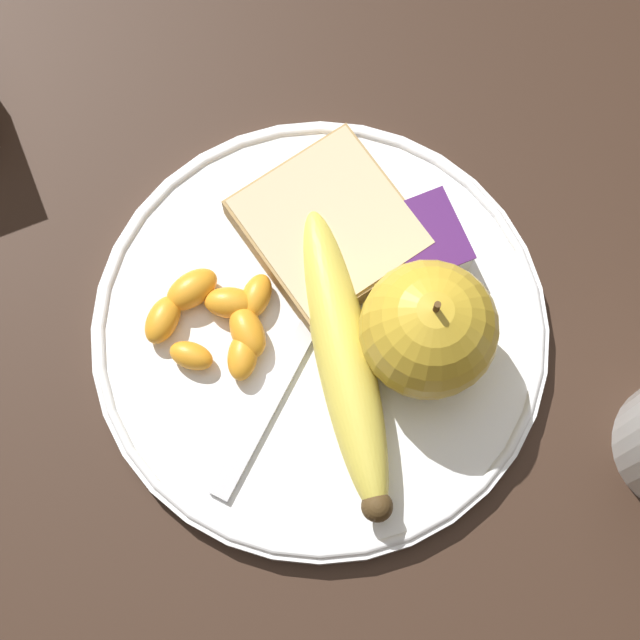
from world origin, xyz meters
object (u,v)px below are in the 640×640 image
Objects in this scene: banana at (344,359)px; fork at (301,340)px; apple at (429,330)px; jam_packet at (427,240)px; plate at (320,331)px; bread_slice at (329,228)px.

banana reaches higher than fork.
jam_packet is at bearing 154.58° from apple.
banana is 0.09m from jam_packet.
fork is 2.94× the size of jam_packet.
plate is 0.08m from jam_packet.
banana is 0.03m from fork.
banana reaches higher than bread_slice.
jam_packet is (0.03, 0.05, -0.00)m from bread_slice.
bread_slice is at bearing 12.87° from fork.
apple reaches higher than bread_slice.
bread_slice reaches higher than fork.
jam_packet reaches higher than plate.
apple reaches higher than plate.
fork is at bearing -143.66° from banana.
bread_slice reaches higher than plate.
banana is 3.88× the size of jam_packet.
banana is at bearing -94.47° from fork.
fork is (0.06, -0.04, -0.01)m from bread_slice.
apple is (0.03, 0.05, 0.04)m from plate.
fork is (-0.03, -0.06, -0.04)m from apple.
fork reaches higher than plate.
apple is 1.78× the size of jam_packet.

